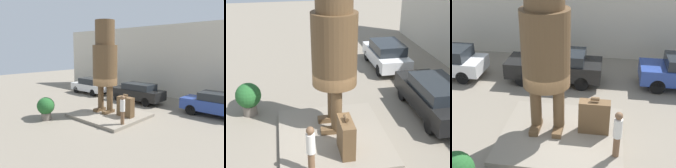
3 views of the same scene
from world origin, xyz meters
TOP-DOWN VIEW (x-y plane):
  - ground_plane at (0.00, 0.00)m, footprint 60.00×60.00m
  - pedestal at (0.00, 0.00)m, footprint 4.40×3.99m
  - building_backdrop at (0.00, 8.29)m, footprint 28.00×0.60m
  - statue_figure at (-0.56, 0.17)m, footprint 1.64×1.64m
  - giant_suitcase at (1.13, 0.26)m, footprint 1.11×0.44m
  - tourist at (1.94, -1.01)m, footprint 0.28×0.28m
  - parked_car_white at (-6.67, 4.32)m, footprint 4.04×1.75m
  - parked_car_black at (-1.06, 4.53)m, footprint 4.63×1.78m
  - parked_car_blue at (5.14, 4.73)m, footprint 4.18×1.74m
  - planter_pot at (-2.48, -3.18)m, footprint 1.07×1.07m

SIDE VIEW (x-z plane):
  - ground_plane at x=0.00m, z-range 0.00..0.00m
  - pedestal at x=0.00m, z-range 0.00..0.19m
  - giant_suitcase at x=1.13m, z-range 0.11..1.54m
  - planter_pot at x=-2.48m, z-range 0.10..1.54m
  - parked_car_white at x=-6.67m, z-range 0.04..1.61m
  - parked_car_blue at x=5.14m, z-range 0.06..1.65m
  - parked_car_black at x=-1.06m, z-range 0.06..1.65m
  - tourist at x=1.94m, z-range 0.27..1.94m
  - building_backdrop at x=0.00m, z-range 0.00..6.60m
  - statue_figure at x=-0.56m, z-range 0.71..6.76m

